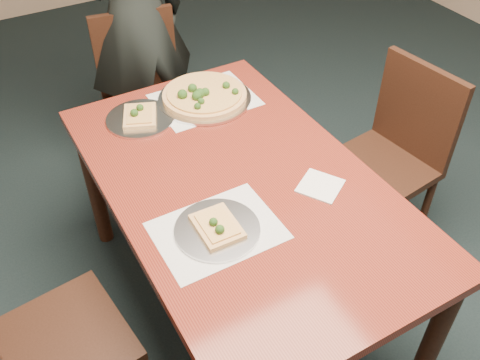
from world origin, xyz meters
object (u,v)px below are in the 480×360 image
slice_plate_near (217,228)px  slice_plate_far (140,117)px  chair_right (394,151)px  diner (136,19)px  dining_table (240,199)px  chair_left (33,346)px  chair_far (144,92)px  pizza_pan (204,96)px

slice_plate_near → slice_plate_far: size_ratio=1.00×
chair_right → diner: (-0.74, 1.17, 0.33)m
dining_table → slice_plate_near: 0.28m
chair_left → slice_plate_far: bearing=-51.5°
chair_far → slice_plate_far: bearing=-102.3°
chair_right → slice_plate_far: 1.14m
chair_left → slice_plate_near: bearing=-101.0°
chair_right → pizza_pan: size_ratio=2.27×
chair_left → diner: (0.92, 1.36, 0.33)m
dining_table → slice_plate_far: (-0.17, 0.53, 0.10)m
slice_plate_far → chair_far: bearing=69.0°
chair_left → slice_plate_near: 0.69m
chair_right → chair_left: bearing=-90.3°
dining_table → chair_left: 0.85m
chair_left → pizza_pan: bearing=-62.0°
chair_right → slice_plate_far: bearing=-121.9°
diner → pizza_pan: (0.03, -0.70, -0.07)m
chair_right → diner: bearing=-154.4°
chair_right → slice_plate_far: (-1.01, 0.47, 0.25)m
chair_left → chair_right: bearing=-90.2°
dining_table → pizza_pan: 0.55m
dining_table → chair_right: (0.84, 0.06, -0.14)m
diner → slice_plate_far: 0.75m
chair_right → pizza_pan: chair_right is taller
slice_plate_near → pizza_pan: bearing=66.2°
chair_far → dining_table: bearing=-83.4°
diner → slice_plate_far: diner is taller
chair_right → slice_plate_near: 1.08m
chair_far → slice_plate_near: bearing=-91.5°
dining_table → slice_plate_near: (-0.19, -0.18, 0.11)m
dining_table → chair_left: bearing=-171.0°
chair_far → diner: (0.05, 0.15, 0.33)m
diner → slice_plate_near: 1.44m
dining_table → diner: 1.25m
chair_left → pizza_pan: (0.95, 0.66, 0.26)m
slice_plate_near → slice_plate_far: same height
chair_far → slice_plate_far: chair_far is taller
slice_plate_near → dining_table: bearing=43.8°
pizza_pan → slice_plate_far: pizza_pan is taller
slice_plate_far → dining_table: bearing=-72.1°
chair_left → dining_table: bearing=-87.7°
chair_far → pizza_pan: (0.08, -0.55, 0.26)m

